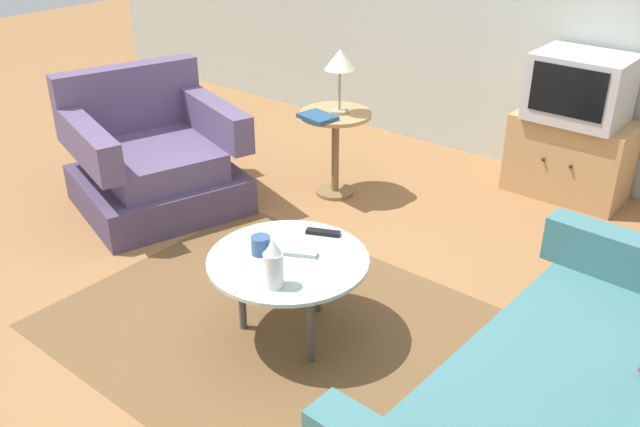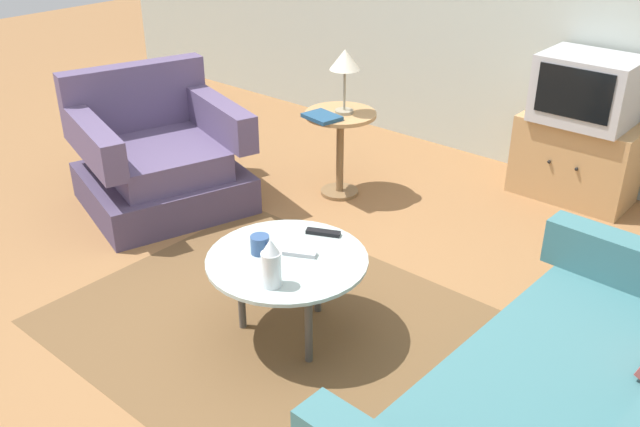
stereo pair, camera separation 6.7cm
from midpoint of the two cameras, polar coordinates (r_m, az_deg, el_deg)
The scene contains 14 objects.
ground_plane at distance 3.54m, azimuth -3.41°, elevation -8.41°, with size 16.00×16.00×0.00m, color olive.
area_rug at distance 3.43m, azimuth -3.07°, elevation -9.76°, with size 2.22×1.68×0.00m, color brown.
armchair at distance 4.65m, azimuth -13.96°, elevation 4.17°, with size 1.17×1.19×0.85m.
couch at distance 2.70m, azimuth 20.06°, elevation -15.69°, with size 0.99×1.79×0.91m.
coffee_table at distance 3.21m, azimuth -3.23°, elevation -4.25°, with size 0.75×0.75×0.42m.
side_table at distance 4.61m, azimuth 0.86°, elevation 6.38°, with size 0.47×0.47×0.58m.
tv_stand at distance 4.93m, azimuth 19.43°, elevation 4.40°, with size 0.76×0.44×0.54m.
television at distance 4.76m, azimuth 20.24°, elevation 9.71°, with size 0.58×0.46×0.43m.
table_lamp at distance 4.45m, azimuth 1.21°, elevation 12.29°, with size 0.19×0.19×0.41m.
vase at distance 2.94m, azimuth -4.51°, elevation -4.18°, with size 0.09×0.09×0.23m.
mug at distance 3.21m, azimuth -5.45°, elevation -2.63°, with size 0.14×0.09×0.09m.
tv_remote_dark at distance 3.37m, azimuth -0.32°, elevation -1.57°, with size 0.17×0.11×0.02m.
tv_remote_silver at distance 3.20m, azimuth -2.20°, elevation -3.29°, with size 0.16×0.11×0.02m.
book at distance 4.43m, azimuth -0.64°, elevation 7.95°, with size 0.25×0.20×0.03m.
Camera 1 is at (1.96, -2.11, 2.06)m, focal length 38.92 mm.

